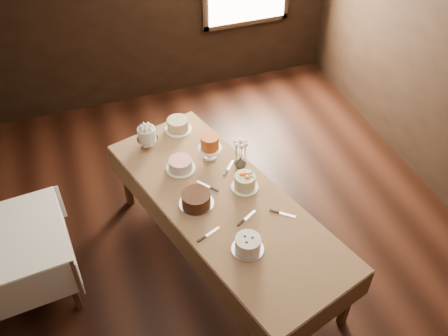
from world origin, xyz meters
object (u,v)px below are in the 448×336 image
cake_swirl (248,245)px  cake_server_c (204,184)px  cake_server_d (230,165)px  cake_chocolate (196,199)px  cake_server_e (212,232)px  cake_lattice (181,165)px  display_table (224,205)px  cake_server_a (250,215)px  cake_server_b (287,215)px  cake_meringue (147,138)px  cake_caramel (210,148)px  cake_flowers (245,182)px  side_table (11,245)px  flower_vase (240,162)px  cake_speckled (178,125)px

cake_swirl → cake_server_c: 0.86m
cake_server_c → cake_server_d: 0.37m
cake_chocolate → cake_server_e: size_ratio=1.50×
cake_lattice → display_table: bearing=-64.4°
cake_server_a → cake_server_b: 0.33m
cake_swirl → cake_server_e: (-0.22, 0.27, -0.06)m
cake_chocolate → cake_server_e: (0.03, -0.36, -0.06)m
cake_server_c → cake_meringue: bearing=-10.5°
cake_chocolate → cake_server_e: 0.37m
display_table → cake_server_d: size_ratio=11.79×
display_table → cake_swirl: size_ratio=10.46×
cake_server_d → cake_caramel: bearing=80.4°
cake_server_a → cake_swirl: bearing=-143.4°
cake_chocolate → cake_swirl: cake_swirl is taller
cake_meringue → cake_flowers: size_ratio=0.88×
side_table → cake_server_e: (1.67, -0.54, 0.12)m
display_table → cake_flowers: bearing=22.1°
display_table → side_table: (-1.89, 0.23, -0.06)m
side_table → cake_server_d: cake_server_d is taller
cake_server_c → cake_swirl: bearing=150.4°
cake_swirl → cake_server_d: (0.22, 1.01, -0.06)m
cake_server_d → flower_vase: (0.08, -0.05, 0.06)m
cake_meringue → cake_server_d: (0.69, -0.56, -0.10)m
cake_lattice → cake_server_e: (0.04, -0.85, -0.05)m
display_table → cake_server_b: size_ratio=11.79×
cake_server_b → cake_server_d: size_ratio=1.00×
cake_chocolate → cake_swirl: bearing=-68.6°
cake_chocolate → cake_server_c: 0.26m
display_table → cake_chocolate: (-0.25, 0.05, 0.12)m
cake_server_b → cake_caramel: bearing=152.3°
cake_speckled → cake_lattice: (-0.14, -0.60, -0.01)m
cake_swirl → cake_server_c: cake_swirl is taller
cake_server_c → flower_vase: flower_vase is taller
cake_meringue → cake_lattice: cake_meringue is taller
cake_speckled → cake_lattice: bearing=-103.3°
side_table → cake_meringue: bearing=28.3°
cake_caramel → flower_vase: bearing=-45.4°
cake_flowers → cake_swirl: 0.72m
display_table → cake_server_b: 0.59m
cake_server_e → cake_server_c: bearing=57.8°
cake_speckled → flower_vase: 0.87m
cake_chocolate → cake_swirl: size_ratio=1.33×
cake_caramel → cake_server_e: (-0.28, -0.92, -0.11)m
cake_chocolate → cake_server_a: cake_chocolate is taller
cake_flowers → cake_swirl: cake_flowers is taller
cake_server_a → flower_vase: flower_vase is taller
cake_server_e → cake_server_d: bearing=37.9°
cake_chocolate → flower_vase: bearing=30.7°
cake_meringue → cake_lattice: 0.50m
cake_server_b → cake_server_c: 0.84m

